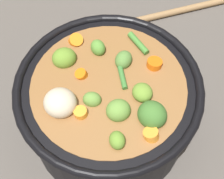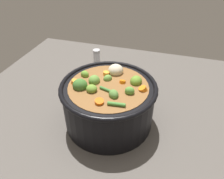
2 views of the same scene
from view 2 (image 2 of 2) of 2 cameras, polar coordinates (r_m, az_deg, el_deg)
The scene contains 3 objects.
ground_plane at distance 0.72m, azimuth -0.85°, elevation -8.24°, with size 1.10×1.10×0.00m, color #514C47.
cooking_pot at distance 0.67m, azimuth -0.92°, elevation -3.51°, with size 0.29×0.29×0.17m.
salt_shaker at distance 1.01m, azimuth -4.08°, elevation 8.56°, with size 0.03×0.03×0.07m.
Camera 2 is at (-0.16, 0.49, 0.51)m, focal length 34.51 mm.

